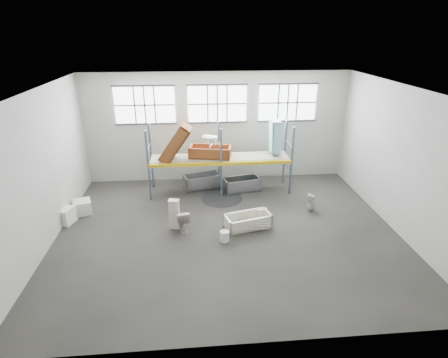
{
  "coord_description": "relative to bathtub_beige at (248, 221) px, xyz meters",
  "views": [
    {
      "loc": [
        -1.1,
        -11.09,
        6.75
      ],
      "look_at": [
        0.0,
        1.5,
        1.4
      ],
      "focal_mm": 28.79,
      "sensor_mm": 36.0,
      "label": 1
    }
  ],
  "objects": [
    {
      "name": "sink_on_shelf",
      "position": [
        -1.2,
        2.97,
        1.85
      ],
      "size": [
        0.77,
        0.7,
        0.56
      ],
      "primitive_type": "imported",
      "rotation": [
        0.0,
        0.0,
        -0.43
      ],
      "color": "white",
      "rests_on": "rust_tub_flat"
    },
    {
      "name": "wall_front",
      "position": [
        -0.76,
        -5.3,
        2.26
      ],
      "size": [
        12.0,
        0.1,
        5.0
      ],
      "primitive_type": "cube",
      "color": "#B0AEA3",
      "rests_on": "ground"
    },
    {
      "name": "blue_tub_upright",
      "position": [
        1.64,
        3.38,
        2.15
      ],
      "size": [
        0.47,
        0.68,
        1.42
      ],
      "primitive_type": null,
      "rotation": [
        0.0,
        1.54,
        0.04
      ],
      "color": "#96D6E3",
      "rests_on": "shelf_deck"
    },
    {
      "name": "rack_upright_lb",
      "position": [
        -3.76,
        3.85,
        1.26
      ],
      "size": [
        0.08,
        0.08,
        3.0
      ],
      "primitive_type": "cube",
      "color": "slate",
      "rests_on": "floor"
    },
    {
      "name": "rack_upright_rb",
      "position": [
        2.24,
        3.85,
        1.26
      ],
      "size": [
        0.08,
        0.08,
        3.0
      ],
      "primitive_type": "cube",
      "color": "slate",
      "rests_on": "floor"
    },
    {
      "name": "sink_in_tub",
      "position": [
        -0.16,
        0.26,
        -0.08
      ],
      "size": [
        0.45,
        0.45,
        0.15
      ],
      "primitive_type": "imported",
      "rotation": [
        0.0,
        0.0,
        -0.03
      ],
      "color": "beige",
      "rests_on": "bathtub_beige"
    },
    {
      "name": "window_right",
      "position": [
        2.44,
        4.69,
        3.36
      ],
      "size": [
        2.6,
        0.04,
        1.6
      ],
      "primitive_type": "cube",
      "color": "white",
      "rests_on": "wall_back"
    },
    {
      "name": "toilet_beige",
      "position": [
        -2.37,
        0.02,
        0.15
      ],
      "size": [
        0.58,
        0.84,
        0.79
      ],
      "primitive_type": "imported",
      "rotation": [
        0.0,
        0.0,
        3.33
      ],
      "color": "beige",
      "rests_on": "floor"
    },
    {
      "name": "window_mid",
      "position": [
        -0.76,
        4.69,
        3.36
      ],
      "size": [
        2.6,
        0.04,
        1.6
      ],
      "primitive_type": "cube",
      "color": "white",
      "rests_on": "wall_back"
    },
    {
      "name": "rust_tub_tilted",
      "position": [
        -2.62,
        3.05,
        2.05
      ],
      "size": [
        1.54,
        1.05,
        1.75
      ],
      "primitive_type": null,
      "rotation": [
        0.0,
        -0.96,
        -0.15
      ],
      "color": "brown",
      "rests_on": "shelf_deck"
    },
    {
      "name": "steel_tub_left",
      "position": [
        -1.53,
        3.69,
        0.06
      ],
      "size": [
        1.82,
        1.19,
        0.61
      ],
      "primitive_type": null,
      "rotation": [
        0.0,
        0.0,
        0.26
      ],
      "color": "#B4B7BC",
      "rests_on": "floor"
    },
    {
      "name": "toilet_white",
      "position": [
        2.69,
        1.02,
        0.11
      ],
      "size": [
        0.42,
        0.42,
        0.72
      ],
      "primitive_type": "imported",
      "rotation": [
        0.0,
        0.0,
        -1.92
      ],
      "color": "silver",
      "rests_on": "floor"
    },
    {
      "name": "rack_upright_ra",
      "position": [
        2.24,
        2.65,
        1.26
      ],
      "size": [
        0.08,
        0.08,
        3.0
      ],
      "primitive_type": "cube",
      "color": "slate",
      "rests_on": "floor"
    },
    {
      "name": "rack_upright_la",
      "position": [
        -3.76,
        2.65,
        1.26
      ],
      "size": [
        0.08,
        0.08,
        3.0
      ],
      "primitive_type": "cube",
      "color": "slate",
      "rests_on": "floor"
    },
    {
      "name": "bathtub_beige",
      "position": [
        0.0,
        0.0,
        0.0
      ],
      "size": [
        1.8,
        1.18,
        0.49
      ],
      "primitive_type": null,
      "rotation": [
        0.0,
        0.0,
        0.26
      ],
      "color": "beige",
      "rests_on": "floor"
    },
    {
      "name": "carton_far",
      "position": [
        -6.3,
        1.61,
        0.02
      ],
      "size": [
        0.81,
        0.81,
        0.53
      ],
      "primitive_type": "cube",
      "rotation": [
        0.0,
        0.0,
        0.33
      ],
      "color": "silver",
      "rests_on": "floor"
    },
    {
      "name": "wet_patch",
      "position": [
        -0.76,
        2.45,
        -0.24
      ],
      "size": [
        1.8,
        1.8,
        0.0
      ],
      "primitive_type": "cylinder",
      "color": "black",
      "rests_on": "floor"
    },
    {
      "name": "rust_tub_flat",
      "position": [
        -1.19,
        3.29,
        1.58
      ],
      "size": [
        1.89,
        1.15,
        0.49
      ],
      "primitive_type": null,
      "rotation": [
        0.0,
        0.0,
        -0.2
      ],
      "color": "#963818",
      "rests_on": "shelf_deck"
    },
    {
      "name": "carton_near",
      "position": [
        -6.79,
        0.9,
        0.06
      ],
      "size": [
        0.87,
        0.81,
        0.61
      ],
      "primitive_type": "cube",
      "rotation": [
        0.0,
        0.0,
        -0.34
      ],
      "color": "white",
      "rests_on": "floor"
    },
    {
      "name": "rack_beam_back",
      "position": [
        -0.76,
        3.85,
        1.26
      ],
      "size": [
        6.0,
        0.1,
        0.14
      ],
      "primitive_type": "cube",
      "color": "yellow",
      "rests_on": "floor"
    },
    {
      "name": "cistern_spare",
      "position": [
        0.6,
        0.47,
        0.04
      ],
      "size": [
        0.4,
        0.24,
        0.36
      ],
      "primitive_type": "cube",
      "rotation": [
        0.0,
        0.0,
        0.16
      ],
      "color": "beige",
      "rests_on": "bathtub_beige"
    },
    {
      "name": "ceiling",
      "position": [
        -0.76,
        -0.25,
        4.81
      ],
      "size": [
        12.0,
        10.0,
        0.1
      ],
      "primitive_type": "cube",
      "color": "silver",
      "rests_on": "ground"
    },
    {
      "name": "window_left",
      "position": [
        -3.96,
        4.69,
        3.36
      ],
      "size": [
        2.6,
        0.04,
        1.6
      ],
      "primitive_type": "cube",
      "color": "white",
      "rests_on": "wall_back"
    },
    {
      "name": "steel_tub_right",
      "position": [
        0.19,
        3.2,
        0.05
      ],
      "size": [
        1.7,
        1.04,
        0.58
      ],
      "primitive_type": null,
      "rotation": [
        0.0,
        0.0,
        0.21
      ],
      "color": "#B0B2B9",
      "rests_on": "floor"
    },
    {
      "name": "floor",
      "position": [
        -0.76,
        -0.25,
        -0.29
      ],
      "size": [
        12.0,
        10.0,
        0.1
      ],
      "primitive_type": "cube",
      "color": "#443F3B",
      "rests_on": "ground"
    },
    {
      "name": "rack_upright_mb",
      "position": [
        -0.76,
        3.85,
        1.26
      ],
      "size": [
        0.08,
        0.08,
        3.0
      ],
      "primitive_type": "cube",
      "color": "slate",
      "rests_on": "floor"
    },
    {
      "name": "wall_right",
      "position": [
        5.29,
        -0.25,
        2.26
      ],
      "size": [
        0.1,
        10.0,
        5.0
      ],
      "primitive_type": "cube",
      "color": "#AEABA1",
      "rests_on": "ground"
    },
    {
      "name": "wall_left",
      "position": [
        -6.81,
        -0.25,
        2.26
      ],
      "size": [
        0.1,
        10.0,
        5.0
      ],
      "primitive_type": "cube",
      "color": "#A5A39A",
      "rests_on": "ground"
    },
    {
      "name": "rack_upright_ma",
      "position": [
        -0.76,
        2.65,
        1.26
      ],
      "size": [
        0.08,
        0.08,
        3.0
      ],
      "primitive_type": "cube",
      "color": "slate",
      "rests_on": "floor"
    },
    {
      "name": "cistern_tall",
      "position": [
        -2.65,
        0.16,
        0.32
      ],
      "size": [
        0.4,
        0.3,
        1.12
      ],
      "primitive_type": "cube",
      "rotation": [
        0.0,
        0.0,
        -0.2
      ],
      "color": "beige",
      "rests_on": "floor"
    },
    {
      "name": "wall_back",
      "position": [
        -0.76,
        4.8,
        2.26
      ],
      "size": [
        12.0,
        0.1,
        5.0
      ],
      "primitive_type": "cube",
      "color": "#AAA89D",
      "rests_on": "ground"
    },
    {
      "name": "shelf_deck",
      "position": [
        -0.76,
        3.25,
        1.34
      ],
      "size": [
        5.9,
        1.1,
        0.03
      ],
      "primitive_type": "cube",
      "color": "gray",
      "rests_on": "floor"
    },
    {
      "name": "rack_beam_front",
      "position": [
        -0.76,
        2.65,
        1.26
      ],
      "size": [
        6.0,
        0.1,
        0.14
      ],
      "primitive_type": "cube",
      "color": "yellow",
      "rests_on": "floor"
    },
    {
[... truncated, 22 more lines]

